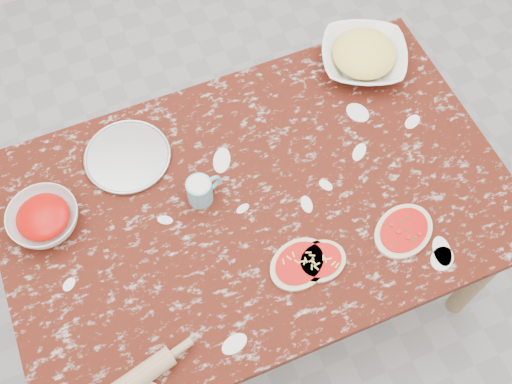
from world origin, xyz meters
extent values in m
plane|color=gray|center=(0.00, 0.00, 0.00)|extent=(4.00, 4.00, 0.00)
cube|color=#3D120A|center=(0.00, 0.00, 0.73)|extent=(1.60, 1.00, 0.04)
cube|color=#987756|center=(0.00, 0.00, 0.67)|extent=(1.50, 0.90, 0.08)
cylinder|color=#987756|center=(0.72, -0.42, 0.35)|extent=(0.07, 0.07, 0.71)
cylinder|color=#987756|center=(-0.72, 0.42, 0.35)|extent=(0.07, 0.07, 0.71)
cylinder|color=#987756|center=(0.72, 0.42, 0.35)|extent=(0.07, 0.07, 0.71)
cylinder|color=#B2B2B7|center=(-0.33, 0.30, 0.76)|extent=(0.35, 0.35, 0.01)
imported|color=white|center=(-0.63, 0.17, 0.78)|extent=(0.28, 0.28, 0.07)
imported|color=white|center=(0.56, 0.36, 0.79)|extent=(0.40, 0.40, 0.07)
cylinder|color=#6CB3C9|center=(-0.16, 0.07, 0.80)|extent=(0.08, 0.08, 0.09)
torus|color=#6CB3C9|center=(-0.11, 0.08, 0.80)|extent=(0.07, 0.03, 0.07)
cylinder|color=silver|center=(-0.16, 0.07, 0.83)|extent=(0.06, 0.06, 0.01)
ellipsoid|color=beige|center=(0.03, -0.25, 0.76)|extent=(0.23, 0.20, 0.01)
ellipsoid|color=red|center=(0.03, -0.25, 0.76)|extent=(0.19, 0.16, 0.00)
ellipsoid|color=beige|center=(0.10, -0.27, 0.76)|extent=(0.17, 0.14, 0.01)
ellipsoid|color=red|center=(0.10, -0.27, 0.76)|extent=(0.14, 0.12, 0.00)
ellipsoid|color=beige|center=(0.38, -0.28, 0.76)|extent=(0.25, 0.22, 0.01)
ellipsoid|color=red|center=(0.38, -0.28, 0.76)|extent=(0.21, 0.18, 0.00)
camera|label=1|loc=(-0.34, -0.82, 2.48)|focal=42.97mm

